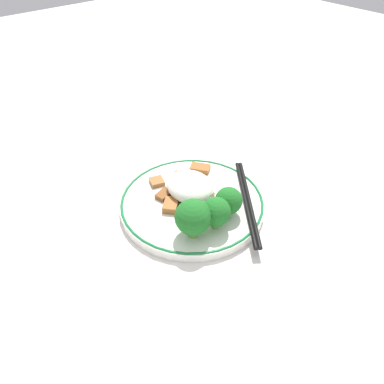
{
  "coord_description": "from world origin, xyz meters",
  "views": [
    {
      "loc": [
        0.38,
        -0.33,
        0.46
      ],
      "look_at": [
        0.0,
        0.0,
        0.04
      ],
      "focal_mm": 35.0,
      "sensor_mm": 36.0,
      "label": 1
    }
  ],
  "objects_px": {
    "plate": "(192,203)",
    "broccoli_back_center": "(216,212)",
    "broccoli_back_right": "(229,201)",
    "broccoli_back_left": "(193,217)",
    "chopsticks": "(247,201)"
  },
  "relations": [
    {
      "from": "plate",
      "to": "broccoli_back_center",
      "type": "distance_m",
      "value": 0.09
    },
    {
      "from": "broccoli_back_left",
      "to": "broccoli_back_center",
      "type": "xyz_separation_m",
      "value": [
        0.01,
        0.04,
        -0.0
      ]
    },
    {
      "from": "plate",
      "to": "chopsticks",
      "type": "bearing_deg",
      "value": 46.54
    },
    {
      "from": "broccoli_back_right",
      "to": "chopsticks",
      "type": "relative_size",
      "value": 0.29
    },
    {
      "from": "broccoli_back_left",
      "to": "broccoli_back_center",
      "type": "bearing_deg",
      "value": 74.69
    },
    {
      "from": "broccoli_back_center",
      "to": "chopsticks",
      "type": "xyz_separation_m",
      "value": [
        -0.01,
        0.09,
        -0.03
      ]
    },
    {
      "from": "broccoli_back_left",
      "to": "plate",
      "type": "bearing_deg",
      "value": 140.58
    },
    {
      "from": "chopsticks",
      "to": "broccoli_back_right",
      "type": "bearing_deg",
      "value": -92.32
    },
    {
      "from": "plate",
      "to": "broccoli_back_right",
      "type": "relative_size",
      "value": 4.86
    },
    {
      "from": "plate",
      "to": "broccoli_back_right",
      "type": "distance_m",
      "value": 0.08
    },
    {
      "from": "plate",
      "to": "broccoli_back_center",
      "type": "xyz_separation_m",
      "value": [
        0.08,
        -0.01,
        0.04
      ]
    },
    {
      "from": "plate",
      "to": "broccoli_back_center",
      "type": "height_order",
      "value": "broccoli_back_center"
    },
    {
      "from": "plate",
      "to": "broccoli_back_left",
      "type": "height_order",
      "value": "broccoli_back_left"
    },
    {
      "from": "broccoli_back_right",
      "to": "chopsticks",
      "type": "bearing_deg",
      "value": 87.68
    },
    {
      "from": "broccoli_back_center",
      "to": "broccoli_back_left",
      "type": "bearing_deg",
      "value": -105.31
    }
  ]
}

